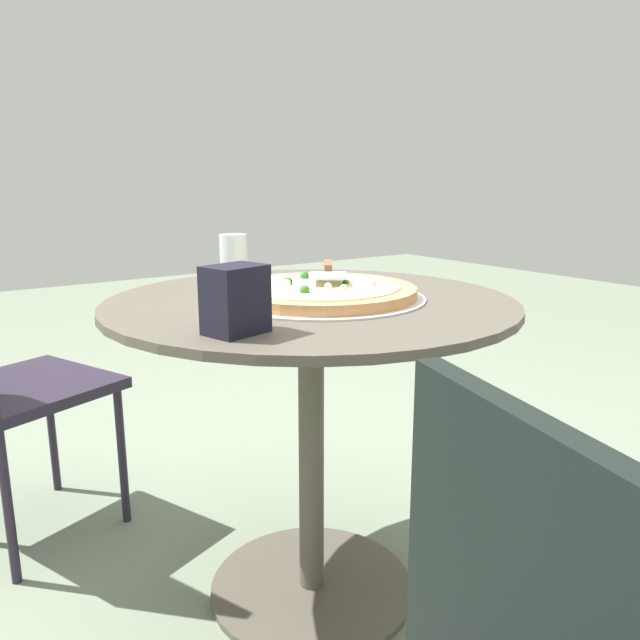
{
  "coord_description": "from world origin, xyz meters",
  "views": [
    {
      "loc": [
        -0.75,
        -1.1,
        0.99
      ],
      "look_at": [
        0.02,
        -0.01,
        0.68
      ],
      "focal_mm": 34.43,
      "sensor_mm": 36.0,
      "label": 1
    }
  ],
  "objects_px": {
    "pizza_server": "(328,270)",
    "drinking_cup": "(234,257)",
    "patio_table": "(311,383)",
    "napkin_dispenser": "(235,300)",
    "pizza_on_tray": "(320,292)"
  },
  "relations": [
    {
      "from": "drinking_cup",
      "to": "pizza_on_tray",
      "type": "bearing_deg",
      "value": -84.25
    },
    {
      "from": "pizza_server",
      "to": "napkin_dispenser",
      "type": "bearing_deg",
      "value": -148.02
    },
    {
      "from": "patio_table",
      "to": "napkin_dispenser",
      "type": "distance_m",
      "value": 0.42
    },
    {
      "from": "pizza_server",
      "to": "drinking_cup",
      "type": "xyz_separation_m",
      "value": [
        -0.09,
        0.29,
        0.01
      ]
    },
    {
      "from": "pizza_server",
      "to": "pizza_on_tray",
      "type": "bearing_deg",
      "value": -140.22
    },
    {
      "from": "patio_table",
      "to": "drinking_cup",
      "type": "relative_size",
      "value": 7.62
    },
    {
      "from": "pizza_on_tray",
      "to": "pizza_server",
      "type": "relative_size",
      "value": 2.32
    },
    {
      "from": "pizza_server",
      "to": "napkin_dispenser",
      "type": "distance_m",
      "value": 0.42
    },
    {
      "from": "patio_table",
      "to": "napkin_dispenser",
      "type": "height_order",
      "value": "napkin_dispenser"
    },
    {
      "from": "drinking_cup",
      "to": "pizza_server",
      "type": "bearing_deg",
      "value": -72.58
    },
    {
      "from": "pizza_server",
      "to": "drinking_cup",
      "type": "distance_m",
      "value": 0.31
    },
    {
      "from": "pizza_on_tray",
      "to": "drinking_cup",
      "type": "height_order",
      "value": "drinking_cup"
    },
    {
      "from": "pizza_on_tray",
      "to": "drinking_cup",
      "type": "relative_size",
      "value": 3.92
    },
    {
      "from": "patio_table",
      "to": "pizza_server",
      "type": "distance_m",
      "value": 0.26
    },
    {
      "from": "pizza_server",
      "to": "patio_table",
      "type": "bearing_deg",
      "value": -153.05
    }
  ]
}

